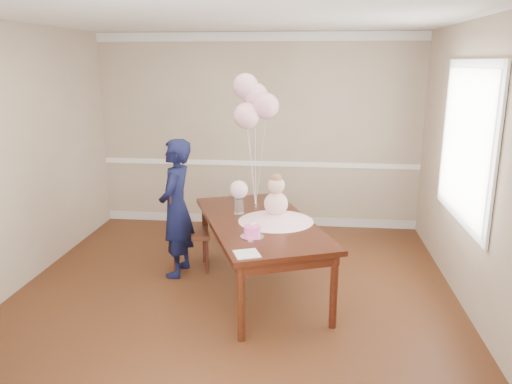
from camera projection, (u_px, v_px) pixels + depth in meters
name	position (u px, v px, depth m)	size (l,w,h in m)	color
floor	(231.00, 302.00, 4.93)	(4.50, 5.00, 0.00)	#381B0E
ceiling	(227.00, 14.00, 4.24)	(4.50, 5.00, 0.02)	white
wall_back	(258.00, 132.00, 6.99)	(4.50, 0.02, 2.70)	tan
wall_front	(137.00, 288.00, 2.18)	(4.50, 0.02, 2.70)	tan
wall_left	(0.00, 164.00, 4.83)	(0.02, 5.00, 2.70)	tan
wall_right	(484.00, 175.00, 4.35)	(0.02, 5.00, 2.70)	tan
chair_rail_trim	(258.00, 164.00, 7.10)	(4.50, 0.02, 0.07)	white
crown_molding	(258.00, 37.00, 6.66)	(4.50, 0.02, 0.12)	silver
baseboard_trim	(258.00, 220.00, 7.31)	(4.50, 0.02, 0.12)	silver
window_frame	(467.00, 143.00, 4.78)	(0.02, 1.66, 1.56)	white
window_blinds	(465.00, 143.00, 4.78)	(0.01, 1.50, 1.40)	white
dining_table_top	(260.00, 223.00, 5.05)	(1.00, 2.00, 0.05)	black
table_apron	(260.00, 230.00, 5.07)	(0.90, 1.90, 0.10)	black
table_leg_fl	(241.00, 303.00, 4.18)	(0.07, 0.07, 0.70)	black
table_leg_fr	(334.00, 291.00, 4.39)	(0.07, 0.07, 0.70)	black
table_leg_bl	(205.00, 232.00, 5.90)	(0.07, 0.07, 0.70)	black
table_leg_br	(273.00, 226.00, 6.11)	(0.07, 0.07, 0.70)	black
baby_skirt	(276.00, 216.00, 5.02)	(0.76, 0.76, 0.10)	#FFBBD2
baby_torso	(276.00, 204.00, 4.99)	(0.24, 0.24, 0.24)	pink
baby_head	(276.00, 185.00, 4.94)	(0.17, 0.17, 0.17)	#D0A58F
baby_hair	(276.00, 179.00, 4.92)	(0.12, 0.12, 0.12)	brown
cake_platter	(252.00, 237.00, 4.57)	(0.22, 0.22, 0.01)	silver
birthday_cake	(252.00, 231.00, 4.56)	(0.15, 0.15, 0.10)	#FF50A8
cake_flower_a	(252.00, 224.00, 4.54)	(0.03, 0.03, 0.03)	white
cake_flower_b	(255.00, 223.00, 4.56)	(0.03, 0.03, 0.03)	white
rose_vase_near	(239.00, 206.00, 5.26)	(0.10, 0.10, 0.16)	white
roses_near	(239.00, 190.00, 5.22)	(0.19, 0.19, 0.19)	beige
napkin	(247.00, 254.00, 4.16)	(0.20, 0.20, 0.01)	silver
balloon_weight	(256.00, 204.00, 5.58)	(0.04, 0.04, 0.02)	silver
balloon_a	(247.00, 116.00, 5.30)	(0.28, 0.28, 0.28)	#EAA6B6
balloon_b	(266.00, 106.00, 5.28)	(0.28, 0.28, 0.28)	#D99AAA
balloon_c	(255.00, 96.00, 5.37)	(0.28, 0.28, 0.28)	#D99AB1
balloon_d	(246.00, 86.00, 5.34)	(0.28, 0.28, 0.28)	#D899B0
balloon_ribbon_a	(251.00, 168.00, 5.46)	(0.00, 0.00, 0.84)	silver
balloon_ribbon_b	(261.00, 163.00, 5.45)	(0.00, 0.00, 0.94)	silver
balloon_ribbon_c	(255.00, 158.00, 5.49)	(0.00, 0.00, 1.04)	white
balloon_ribbon_d	(251.00, 153.00, 5.48)	(0.00, 0.00, 1.14)	silver
dining_chair_seat	(190.00, 233.00, 5.63)	(0.42, 0.42, 0.05)	#3C1C10
chair_leg_fl	(175.00, 259.00, 5.49)	(0.04, 0.04, 0.41)	#34140E
chair_leg_fr	(207.00, 256.00, 5.55)	(0.04, 0.04, 0.41)	black
chair_leg_bl	(175.00, 247.00, 5.82)	(0.04, 0.04, 0.41)	#361A0E
chair_leg_br	(204.00, 246.00, 5.88)	(0.04, 0.04, 0.41)	#39180F
chair_back_post_l	(172.00, 215.00, 5.36)	(0.04, 0.04, 0.53)	#3A1610
chair_back_post_r	(171.00, 206.00, 5.69)	(0.04, 0.04, 0.53)	#3D1410
chair_slat_low	(172.00, 221.00, 5.55)	(0.03, 0.38, 0.05)	#3D2010
chair_slat_mid	(171.00, 207.00, 5.51)	(0.03, 0.38, 0.05)	#36110E
chair_slat_top	(171.00, 194.00, 5.47)	(0.03, 0.38, 0.05)	#32190D
woman	(176.00, 208.00, 5.42)	(0.55, 0.37, 1.52)	black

